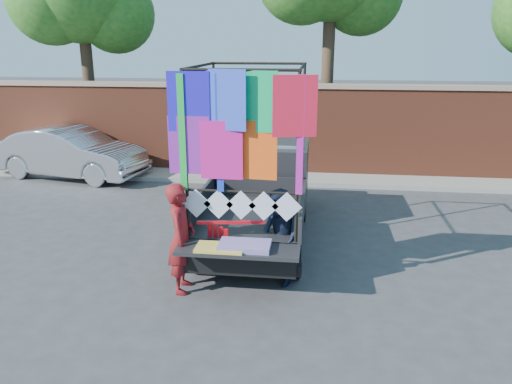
# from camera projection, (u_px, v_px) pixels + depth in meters

# --- Properties ---
(ground) EXTENTS (90.00, 90.00, 0.00)m
(ground) POSITION_uv_depth(u_px,v_px,m) (263.00, 285.00, 7.99)
(ground) COLOR #38383A
(ground) RESTS_ON ground
(brick_wall) EXTENTS (30.00, 0.45, 2.61)m
(brick_wall) POSITION_uv_depth(u_px,v_px,m) (290.00, 129.00, 14.25)
(brick_wall) COLOR brown
(brick_wall) RESTS_ON ground
(curb) EXTENTS (30.00, 1.20, 0.12)m
(curb) POSITION_uv_depth(u_px,v_px,m) (288.00, 178.00, 13.95)
(curb) COLOR gray
(curb) RESTS_ON ground
(pickup_truck) EXTENTS (2.14, 5.37, 3.38)m
(pickup_truck) POSITION_uv_depth(u_px,v_px,m) (261.00, 189.00, 10.13)
(pickup_truck) COLOR black
(pickup_truck) RESTS_ON ground
(sedan) EXTENTS (4.55, 2.33, 1.43)m
(sedan) POSITION_uv_depth(u_px,v_px,m) (71.00, 153.00, 14.13)
(sedan) COLOR #B8B9C0
(sedan) RESTS_ON ground
(woman) EXTENTS (0.47, 0.67, 1.72)m
(woman) POSITION_uv_depth(u_px,v_px,m) (181.00, 238.00, 7.60)
(woman) COLOR maroon
(woman) RESTS_ON ground
(man) EXTENTS (0.92, 0.96, 1.56)m
(man) POSITION_uv_depth(u_px,v_px,m) (279.00, 238.00, 7.84)
(man) COLOR #161F38
(man) RESTS_ON ground
(streamer_bundle) EXTENTS (1.04, 0.20, 0.72)m
(streamer_bundle) POSITION_uv_depth(u_px,v_px,m) (224.00, 235.00, 7.71)
(streamer_bundle) COLOR red
(streamer_bundle) RESTS_ON ground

